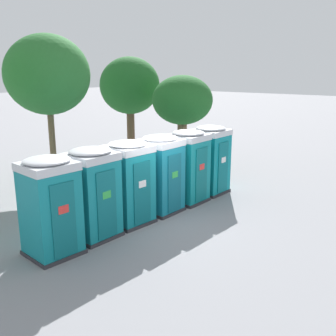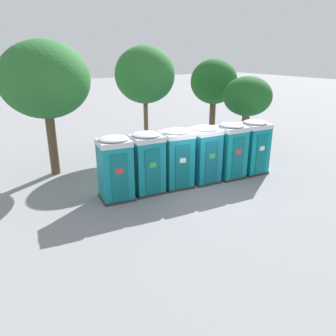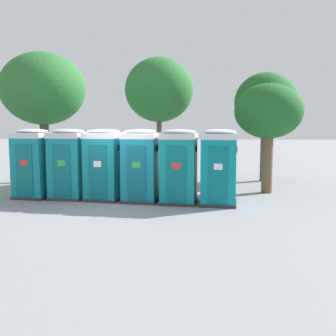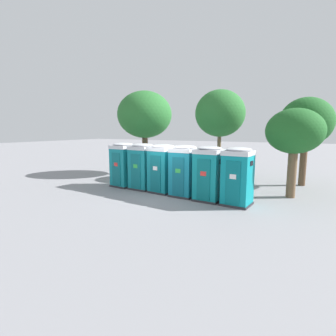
{
  "view_description": "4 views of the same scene",
  "coord_description": "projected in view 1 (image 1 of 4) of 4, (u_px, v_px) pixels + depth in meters",
  "views": [
    {
      "loc": [
        -9.2,
        -6.92,
        4.62
      ],
      "look_at": [
        1.07,
        0.21,
        1.4
      ],
      "focal_mm": 42.0,
      "sensor_mm": 36.0,
      "label": 1
    },
    {
      "loc": [
        -8.08,
        -10.39,
        5.53
      ],
      "look_at": [
        -1.06,
        0.45,
        0.91
      ],
      "focal_mm": 35.0,
      "sensor_mm": 36.0,
      "label": 2
    },
    {
      "loc": [
        2.75,
        -13.21,
        2.68
      ],
      "look_at": [
        1.68,
        0.14,
        1.2
      ],
      "focal_mm": 42.0,
      "sensor_mm": 36.0,
      "label": 3
    },
    {
      "loc": [
        5.97,
        -11.37,
        3.29
      ],
      "look_at": [
        -0.25,
        0.36,
        1.33
      ],
      "focal_mm": 28.0,
      "sensor_mm": 36.0,
      "label": 4
    }
  ],
  "objects": [
    {
      "name": "portapotty_2",
      "position": [
        129.0,
        182.0,
        11.72
      ],
      "size": [
        1.38,
        1.36,
        2.54
      ],
      "color": "#2D2D33",
      "rests_on": "ground"
    },
    {
      "name": "portapotty_3",
      "position": [
        161.0,
        174.0,
        12.68
      ],
      "size": [
        1.31,
        1.3,
        2.54
      ],
      "color": "#2D2D33",
      "rests_on": "ground"
    },
    {
      "name": "street_tree_3",
      "position": [
        130.0,
        86.0,
        19.22
      ],
      "size": [
        2.93,
        2.93,
        5.12
      ],
      "color": "brown",
      "rests_on": "ground"
    },
    {
      "name": "portapotty_4",
      "position": [
        188.0,
        166.0,
        13.64
      ],
      "size": [
        1.31,
        1.3,
        2.54
      ],
      "color": "#2D2D33",
      "rests_on": "ground"
    },
    {
      "name": "street_tree_0",
      "position": [
        47.0,
        75.0,
        14.97
      ],
      "size": [
        3.23,
        3.23,
        5.86
      ],
      "color": "brown",
      "rests_on": "ground"
    },
    {
      "name": "portapotty_5",
      "position": [
        210.0,
        159.0,
        14.64
      ],
      "size": [
        1.3,
        1.31,
        2.54
      ],
      "color": "#2D2D33",
      "rests_on": "ground"
    },
    {
      "name": "street_tree_2",
      "position": [
        182.0,
        101.0,
        17.17
      ],
      "size": [
        2.65,
        2.65,
        4.29
      ],
      "color": "brown",
      "rests_on": "ground"
    },
    {
      "name": "portapotty_0",
      "position": [
        50.0,
        206.0,
        9.7
      ],
      "size": [
        1.39,
        1.36,
        2.54
      ],
      "color": "#2D2D33",
      "rests_on": "ground"
    },
    {
      "name": "portapotty_1",
      "position": [
        92.0,
        193.0,
        10.74
      ],
      "size": [
        1.34,
        1.31,
        2.54
      ],
      "color": "#2D2D33",
      "rests_on": "ground"
    },
    {
      "name": "ground_plane",
      "position": [
        154.0,
        219.0,
        12.29
      ],
      "size": [
        120.0,
        120.0,
        0.0
      ],
      "primitive_type": "plane",
      "color": "gray"
    }
  ]
}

